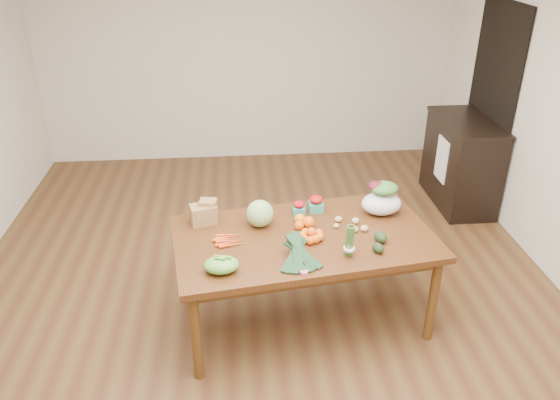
{
  "coord_description": "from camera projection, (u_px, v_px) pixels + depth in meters",
  "views": [
    {
      "loc": [
        -0.18,
        -3.66,
        2.79
      ],
      "look_at": [
        0.14,
        0.0,
        0.88
      ],
      "focal_mm": 35.0,
      "sensor_mm": 36.0,
      "label": 1
    }
  ],
  "objects": [
    {
      "name": "floor",
      "position": [
        263.0,
        295.0,
        4.54
      ],
      "size": [
        6.0,
        6.0,
        0.0
      ],
      "primitive_type": "plane",
      "color": "brown",
      "rests_on": "ground"
    },
    {
      "name": "room_walls",
      "position": [
        260.0,
        143.0,
        3.92
      ],
      "size": [
        5.02,
        6.02,
        2.7
      ],
      "color": "beige",
      "rests_on": "floor"
    },
    {
      "name": "dining_table",
      "position": [
        303.0,
        278.0,
        4.11
      ],
      "size": [
        1.98,
        1.28,
        0.75
      ],
      "primitive_type": "cube",
      "rotation": [
        0.0,
        0.0,
        0.14
      ],
      "color": "#4E2C12",
      "rests_on": "floor"
    },
    {
      "name": "doorway_dark",
      "position": [
        490.0,
        106.0,
        5.66
      ],
      "size": [
        0.02,
        1.0,
        2.1
      ],
      "primitive_type": "cube",
      "color": "black",
      "rests_on": "floor"
    },
    {
      "name": "cabinet",
      "position": [
        461.0,
        162.0,
        5.81
      ],
      "size": [
        0.52,
        1.02,
        0.94
      ],
      "primitive_type": "cube",
      "color": "black",
      "rests_on": "floor"
    },
    {
      "name": "dish_towel",
      "position": [
        442.0,
        160.0,
        5.68
      ],
      "size": [
        0.02,
        0.28,
        0.45
      ],
      "primitive_type": "cube",
      "color": "white",
      "rests_on": "cabinet"
    },
    {
      "name": "paper_bag",
      "position": [
        203.0,
        212.0,
        4.06
      ],
      "size": [
        0.28,
        0.24,
        0.18
      ],
      "primitive_type": null,
      "rotation": [
        0.0,
        0.0,
        0.14
      ],
      "color": "olive",
      "rests_on": "dining_table"
    },
    {
      "name": "cabbage",
      "position": [
        260.0,
        214.0,
        4.02
      ],
      "size": [
        0.2,
        0.2,
        0.2
      ],
      "primitive_type": "sphere",
      "color": "#98BA6B",
      "rests_on": "dining_table"
    },
    {
      "name": "strawberry_basket_a",
      "position": [
        299.0,
        209.0,
        4.21
      ],
      "size": [
        0.11,
        0.11,
        0.09
      ],
      "primitive_type": null,
      "rotation": [
        0.0,
        0.0,
        0.14
      ],
      "color": "red",
      "rests_on": "dining_table"
    },
    {
      "name": "strawberry_basket_b",
      "position": [
        316.0,
        205.0,
        4.25
      ],
      "size": [
        0.13,
        0.13,
        0.1
      ],
      "primitive_type": null,
      "rotation": [
        0.0,
        0.0,
        0.14
      ],
      "color": "#B9180C",
      "rests_on": "dining_table"
    },
    {
      "name": "orange_a",
      "position": [
        299.0,
        226.0,
        3.99
      ],
      "size": [
        0.07,
        0.07,
        0.07
      ],
      "primitive_type": "sphere",
      "color": "orange",
      "rests_on": "dining_table"
    },
    {
      "name": "orange_b",
      "position": [
        300.0,
        219.0,
        4.07
      ],
      "size": [
        0.08,
        0.08,
        0.08
      ],
      "primitive_type": "sphere",
      "color": "#DC5A0D",
      "rests_on": "dining_table"
    },
    {
      "name": "orange_c",
      "position": [
        309.0,
        222.0,
        4.02
      ],
      "size": [
        0.09,
        0.09,
        0.09
      ],
      "primitive_type": "sphere",
      "color": "#FF5F0F",
      "rests_on": "dining_table"
    },
    {
      "name": "mandarin_cluster",
      "position": [
        311.0,
        234.0,
        3.86
      ],
      "size": [
        0.2,
        0.2,
        0.1
      ],
      "primitive_type": null,
      "rotation": [
        0.0,
        0.0,
        0.14
      ],
      "color": "orange",
      "rests_on": "dining_table"
    },
    {
      "name": "carrots",
      "position": [
        229.0,
        240.0,
        3.86
      ],
      "size": [
        0.24,
        0.22,
        0.03
      ],
      "primitive_type": null,
      "rotation": [
        0.0,
        0.0,
        0.14
      ],
      "color": "#DE4812",
      "rests_on": "dining_table"
    },
    {
      "name": "snap_pea_bag",
      "position": [
        221.0,
        265.0,
        3.51
      ],
      "size": [
        0.23,
        0.17,
        0.1
      ],
      "primitive_type": "ellipsoid",
      "color": "#559833",
      "rests_on": "dining_table"
    },
    {
      "name": "kale_bunch",
      "position": [
        300.0,
        255.0,
        3.57
      ],
      "size": [
        0.37,
        0.44,
        0.16
      ],
      "primitive_type": null,
      "rotation": [
        0.0,
        0.0,
        0.14
      ],
      "color": "black",
      "rests_on": "dining_table"
    },
    {
      "name": "asparagus_bundle",
      "position": [
        350.0,
        241.0,
        3.64
      ],
      "size": [
        0.1,
        0.13,
        0.26
      ],
      "primitive_type": null,
      "rotation": [
        0.15,
        0.0,
        0.14
      ],
      "color": "#51883E",
      "rests_on": "dining_table"
    },
    {
      "name": "potato_a",
      "position": [
        336.0,
        226.0,
        4.02
      ],
      "size": [
        0.04,
        0.04,
        0.04
      ],
      "primitive_type": "ellipsoid",
      "color": "#CDC176",
      "rests_on": "dining_table"
    },
    {
      "name": "potato_b",
      "position": [
        355.0,
        229.0,
        3.98
      ],
      "size": [
        0.05,
        0.04,
        0.04
      ],
      "primitive_type": "ellipsoid",
      "color": "#D2C079",
      "rests_on": "dining_table"
    },
    {
      "name": "potato_c",
      "position": [
        355.0,
        221.0,
        4.08
      ],
      "size": [
        0.06,
        0.05,
        0.05
      ],
      "primitive_type": "ellipsoid",
      "color": "tan",
      "rests_on": "dining_table"
    },
    {
      "name": "potato_d",
      "position": [
        338.0,
        219.0,
        4.1
      ],
      "size": [
        0.06,
        0.05,
        0.05
      ],
      "primitive_type": "ellipsoid",
      "color": "tan",
      "rests_on": "dining_table"
    },
    {
      "name": "potato_e",
      "position": [
        364.0,
        228.0,
        3.98
      ],
      "size": [
        0.06,
        0.05,
        0.05
      ],
      "primitive_type": "ellipsoid",
      "color": "tan",
      "rests_on": "dining_table"
    },
    {
      "name": "avocado_a",
      "position": [
        378.0,
        248.0,
        3.73
      ],
      "size": [
        0.09,
        0.12,
        0.07
      ],
      "primitive_type": "ellipsoid",
      "rotation": [
        0.0,
        0.0,
        0.3
      ],
      "color": "black",
      "rests_on": "dining_table"
    },
    {
      "name": "avocado_b",
      "position": [
        380.0,
        237.0,
        3.84
      ],
      "size": [
        0.11,
        0.13,
        0.08
      ],
      "primitive_type": "ellipsoid",
      "rotation": [
        0.0,
        0.0,
        0.3
      ],
      "color": "black",
      "rests_on": "dining_table"
    },
    {
      "name": "salad_bag",
      "position": [
        382.0,
        200.0,
        4.18
      ],
      "size": [
        0.34,
        0.27,
        0.24
      ],
      "primitive_type": null,
      "rotation": [
        0.0,
        0.0,
        0.14
      ],
      "color": "white",
      "rests_on": "dining_table"
    }
  ]
}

